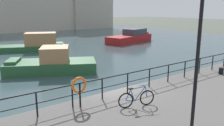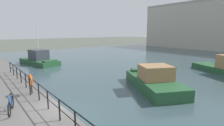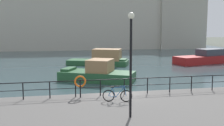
% 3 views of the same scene
% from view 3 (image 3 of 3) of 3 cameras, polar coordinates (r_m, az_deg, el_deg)
% --- Properties ---
extents(ground_plane, '(240.00, 240.00, 0.00)m').
position_cam_3_polar(ground_plane, '(19.14, 1.76, -8.70)').
color(ground_plane, '#4C5147').
extents(water_basin, '(80.00, 60.00, 0.01)m').
position_cam_3_polar(water_basin, '(48.57, -6.43, 1.09)').
color(water_basin, '#33474C').
rests_on(water_basin, ground_plane).
extents(harbor_building, '(65.33, 16.89, 15.98)m').
position_cam_3_polar(harbor_building, '(71.79, -3.87, 8.52)').
color(harbor_building, '#B2AD9E').
rests_on(harbor_building, ground_plane).
extents(moored_white_yacht, '(9.40, 5.12, 2.11)m').
position_cam_3_polar(moored_white_yacht, '(43.03, 18.69, 1.03)').
color(moored_white_yacht, maroon).
rests_on(moored_white_yacht, water_basin).
extents(moored_cabin_cruiser, '(8.98, 5.91, 2.30)m').
position_cam_3_polar(moored_cabin_cruiser, '(38.81, -2.02, 0.88)').
color(moored_cabin_cruiser, '#23512D').
rests_on(moored_cabin_cruiser, water_basin).
extents(moored_red_daysailer, '(7.88, 6.00, 2.17)m').
position_cam_3_polar(moored_red_daysailer, '(27.31, -3.03, -2.18)').
color(moored_red_daysailer, '#23512D').
rests_on(moored_red_daysailer, water_basin).
extents(quay_railing, '(20.83, 0.07, 1.08)m').
position_cam_3_polar(quay_railing, '(17.88, 0.09, -4.41)').
color(quay_railing, black).
rests_on(quay_railing, quay_promenade).
extents(parked_bicycle, '(1.71, 0.56, 0.98)m').
position_cam_3_polar(parked_bicycle, '(16.39, 1.11, -6.75)').
color(parked_bicycle, black).
rests_on(parked_bicycle, quay_promenade).
extents(life_ring_stand, '(0.75, 0.16, 1.40)m').
position_cam_3_polar(life_ring_stand, '(17.43, -6.64, -3.97)').
color(life_ring_stand, black).
rests_on(life_ring_stand, quay_promenade).
extents(quay_lamp_post, '(0.32, 0.32, 5.11)m').
position_cam_3_polar(quay_lamp_post, '(13.15, 3.94, 2.27)').
color(quay_lamp_post, black).
rests_on(quay_lamp_post, quay_promenade).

